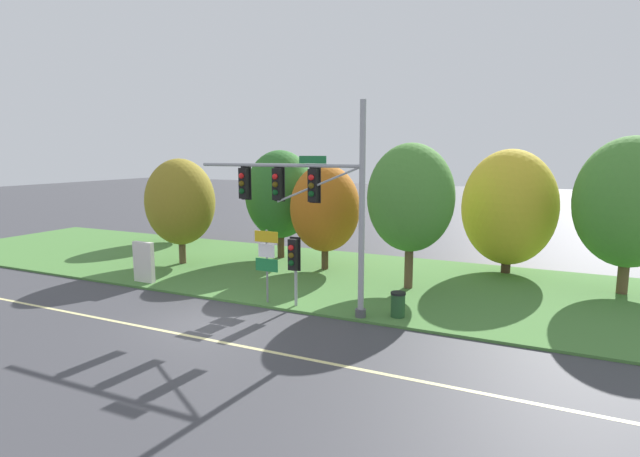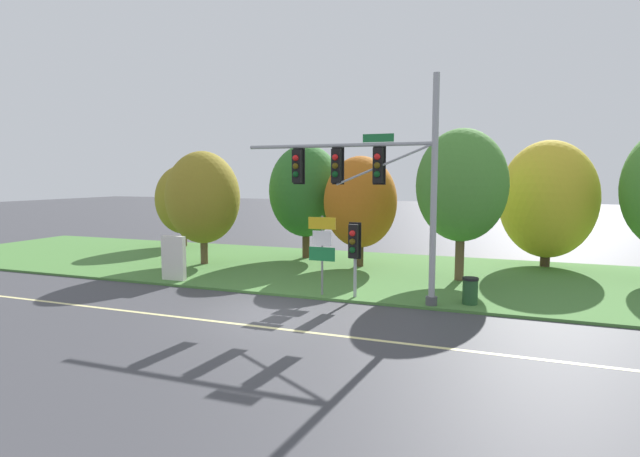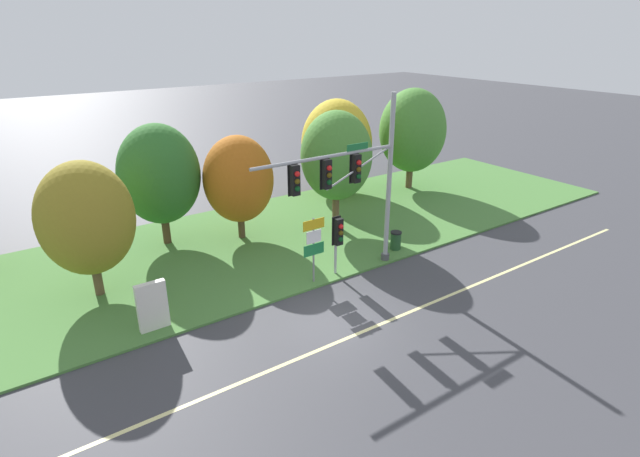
{
  "view_description": "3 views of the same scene",
  "coord_description": "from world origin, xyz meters",
  "px_view_note": "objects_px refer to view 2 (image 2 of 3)",
  "views": [
    {
      "loc": [
        11.28,
        -13.82,
        6.11
      ],
      "look_at": [
        3.36,
        2.91,
        3.29
      ],
      "focal_mm": 28.0,
      "sensor_mm": 36.0,
      "label": 1
    },
    {
      "loc": [
        7.38,
        -14.3,
        4.49
      ],
      "look_at": [
        0.34,
        4.45,
        2.43
      ],
      "focal_mm": 28.0,
      "sensor_mm": 36.0,
      "label": 2
    },
    {
      "loc": [
        -9.88,
        -13.19,
        10.54
      ],
      "look_at": [
        1.47,
        3.18,
        2.42
      ],
      "focal_mm": 28.0,
      "sensor_mm": 36.0,
      "label": 3
    }
  ],
  "objects_px": {
    "tree_left_of_mast": "(203,198)",
    "tree_tall_centre": "(462,186)",
    "trash_bin": "(470,291)",
    "route_sign_post": "(322,244)",
    "pedestrian_signal_near_kerb": "(354,245)",
    "tree_nearest_road": "(183,200)",
    "tree_behind_signpost": "(306,191)",
    "info_kiosk": "(174,258)",
    "traffic_signal_mast": "(374,177)",
    "tree_mid_verge": "(360,202)",
    "tree_right_far": "(548,199)"
  },
  "relations": [
    {
      "from": "tree_left_of_mast",
      "to": "tree_tall_centre",
      "type": "bearing_deg",
      "value": 1.72
    },
    {
      "from": "tree_tall_centre",
      "to": "trash_bin",
      "type": "bearing_deg",
      "value": -79.89
    },
    {
      "from": "route_sign_post",
      "to": "pedestrian_signal_near_kerb",
      "type": "bearing_deg",
      "value": -2.19
    },
    {
      "from": "tree_nearest_road",
      "to": "tree_behind_signpost",
      "type": "relative_size",
      "value": 0.84
    },
    {
      "from": "tree_left_of_mast",
      "to": "tree_tall_centre",
      "type": "height_order",
      "value": "tree_tall_centre"
    },
    {
      "from": "info_kiosk",
      "to": "route_sign_post",
      "type": "bearing_deg",
      "value": -2.62
    },
    {
      "from": "traffic_signal_mast",
      "to": "info_kiosk",
      "type": "relative_size",
      "value": 4.13
    },
    {
      "from": "tree_tall_centre",
      "to": "info_kiosk",
      "type": "distance_m",
      "value": 12.65
    },
    {
      "from": "trash_bin",
      "to": "pedestrian_signal_near_kerb",
      "type": "bearing_deg",
      "value": -172.03
    },
    {
      "from": "route_sign_post",
      "to": "tree_left_of_mast",
      "type": "bearing_deg",
      "value": 152.07
    },
    {
      "from": "traffic_signal_mast",
      "to": "tree_mid_verge",
      "type": "distance_m",
      "value": 6.94
    },
    {
      "from": "pedestrian_signal_near_kerb",
      "to": "tree_tall_centre",
      "type": "xyz_separation_m",
      "value": [
        3.32,
        4.66,
        2.09
      ]
    },
    {
      "from": "route_sign_post",
      "to": "info_kiosk",
      "type": "xyz_separation_m",
      "value": [
        -6.91,
        0.32,
        -0.97
      ]
    },
    {
      "from": "info_kiosk",
      "to": "trash_bin",
      "type": "xyz_separation_m",
      "value": [
        12.21,
        0.2,
        -0.47
      ]
    },
    {
      "from": "tree_nearest_road",
      "to": "tree_behind_signpost",
      "type": "distance_m",
      "value": 9.31
    },
    {
      "from": "trash_bin",
      "to": "tree_behind_signpost",
      "type": "bearing_deg",
      "value": 141.29
    },
    {
      "from": "pedestrian_signal_near_kerb",
      "to": "tree_nearest_road",
      "type": "relative_size",
      "value": 0.54
    },
    {
      "from": "tree_mid_verge",
      "to": "trash_bin",
      "type": "relative_size",
      "value": 5.85
    },
    {
      "from": "tree_tall_centre",
      "to": "trash_bin",
      "type": "relative_size",
      "value": 6.93
    },
    {
      "from": "route_sign_post",
      "to": "tree_behind_signpost",
      "type": "xyz_separation_m",
      "value": [
        -3.86,
        7.86,
        1.74
      ]
    },
    {
      "from": "route_sign_post",
      "to": "tree_tall_centre",
      "type": "distance_m",
      "value": 6.84
    },
    {
      "from": "tree_right_far",
      "to": "tree_mid_verge",
      "type": "bearing_deg",
      "value": -159.49
    },
    {
      "from": "traffic_signal_mast",
      "to": "route_sign_post",
      "type": "relative_size",
      "value": 2.64
    },
    {
      "from": "tree_left_of_mast",
      "to": "trash_bin",
      "type": "relative_size",
      "value": 6.14
    },
    {
      "from": "tree_nearest_road",
      "to": "tree_mid_verge",
      "type": "relative_size",
      "value": 0.95
    },
    {
      "from": "traffic_signal_mast",
      "to": "tree_tall_centre",
      "type": "xyz_separation_m",
      "value": [
        2.6,
        4.71,
        -0.36
      ]
    },
    {
      "from": "pedestrian_signal_near_kerb",
      "to": "tree_mid_verge",
      "type": "xyz_separation_m",
      "value": [
        -1.6,
        6.38,
        1.22
      ]
    },
    {
      "from": "trash_bin",
      "to": "tree_tall_centre",
      "type": "bearing_deg",
      "value": 100.11
    },
    {
      "from": "info_kiosk",
      "to": "trash_bin",
      "type": "height_order",
      "value": "info_kiosk"
    },
    {
      "from": "route_sign_post",
      "to": "tree_tall_centre",
      "type": "height_order",
      "value": "tree_tall_centre"
    },
    {
      "from": "route_sign_post",
      "to": "tree_right_far",
      "type": "xyz_separation_m",
      "value": [
        8.26,
        9.55,
        1.41
      ]
    },
    {
      "from": "pedestrian_signal_near_kerb",
      "to": "tree_left_of_mast",
      "type": "height_order",
      "value": "tree_left_of_mast"
    },
    {
      "from": "tree_behind_signpost",
      "to": "tree_right_far",
      "type": "height_order",
      "value": "tree_right_far"
    },
    {
      "from": "tree_behind_signpost",
      "to": "tree_right_far",
      "type": "xyz_separation_m",
      "value": [
        12.12,
        1.69,
        -0.33
      ]
    },
    {
      "from": "route_sign_post",
      "to": "tree_right_far",
      "type": "bearing_deg",
      "value": 49.14
    },
    {
      "from": "tree_mid_verge",
      "to": "tree_behind_signpost",
      "type": "bearing_deg",
      "value": 156.39
    },
    {
      "from": "traffic_signal_mast",
      "to": "tree_left_of_mast",
      "type": "height_order",
      "value": "traffic_signal_mast"
    },
    {
      "from": "tree_tall_centre",
      "to": "traffic_signal_mast",
      "type": "bearing_deg",
      "value": -118.88
    },
    {
      "from": "traffic_signal_mast",
      "to": "info_kiosk",
      "type": "height_order",
      "value": "traffic_signal_mast"
    },
    {
      "from": "tree_nearest_road",
      "to": "tree_left_of_mast",
      "type": "distance_m",
      "value": 7.28
    },
    {
      "from": "tree_tall_centre",
      "to": "tree_mid_verge",
      "type": "bearing_deg",
      "value": 160.76
    },
    {
      "from": "traffic_signal_mast",
      "to": "pedestrian_signal_near_kerb",
      "type": "xyz_separation_m",
      "value": [
        -0.73,
        0.05,
        -2.45
      ]
    },
    {
      "from": "tree_tall_centre",
      "to": "route_sign_post",
      "type": "bearing_deg",
      "value": -134.79
    },
    {
      "from": "route_sign_post",
      "to": "tree_left_of_mast",
      "type": "relative_size",
      "value": 0.52
    },
    {
      "from": "tree_behind_signpost",
      "to": "tree_left_of_mast",
      "type": "bearing_deg",
      "value": -138.68
    },
    {
      "from": "tree_behind_signpost",
      "to": "info_kiosk",
      "type": "bearing_deg",
      "value": -112.0
    },
    {
      "from": "tree_behind_signpost",
      "to": "trash_bin",
      "type": "xyz_separation_m",
      "value": [
        9.16,
        -7.34,
        -3.18
      ]
    },
    {
      "from": "route_sign_post",
      "to": "trash_bin",
      "type": "height_order",
      "value": "route_sign_post"
    },
    {
      "from": "trash_bin",
      "to": "traffic_signal_mast",
      "type": "bearing_deg",
      "value": -169.48
    },
    {
      "from": "tree_left_of_mast",
      "to": "trash_bin",
      "type": "distance_m",
      "value": 14.11
    }
  ]
}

